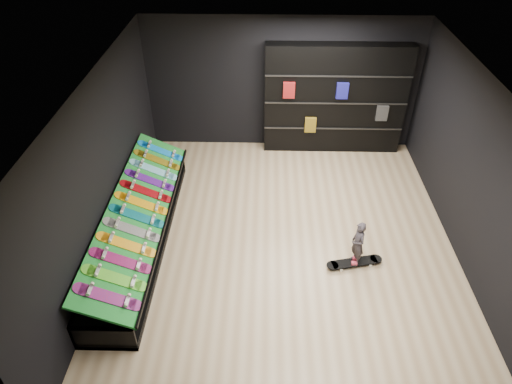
{
  "coord_description": "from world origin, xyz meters",
  "views": [
    {
      "loc": [
        -0.35,
        -5.98,
        5.66
      ],
      "look_at": [
        -0.5,
        0.2,
        1.0
      ],
      "focal_mm": 32.0,
      "sensor_mm": 36.0,
      "label": 1
    }
  ],
  "objects_px": {
    "floor_skateboard": "(354,263)",
    "child": "(356,251)",
    "back_shelving": "(335,100)",
    "display_rack": "(140,231)"
  },
  "relations": [
    {
      "from": "floor_skateboard",
      "to": "child",
      "type": "distance_m",
      "value": 0.3
    },
    {
      "from": "display_rack",
      "to": "floor_skateboard",
      "type": "distance_m",
      "value": 3.77
    },
    {
      "from": "display_rack",
      "to": "floor_skateboard",
      "type": "relative_size",
      "value": 4.59
    },
    {
      "from": "display_rack",
      "to": "child",
      "type": "bearing_deg",
      "value": -7.72
    },
    {
      "from": "child",
      "to": "floor_skateboard",
      "type": "bearing_deg",
      "value": 0.0
    },
    {
      "from": "floor_skateboard",
      "to": "display_rack",
      "type": "bearing_deg",
      "value": 159.51
    },
    {
      "from": "display_rack",
      "to": "floor_skateboard",
      "type": "bearing_deg",
      "value": -7.72
    },
    {
      "from": "display_rack",
      "to": "child",
      "type": "xyz_separation_m",
      "value": [
        3.73,
        -0.51,
        0.09
      ]
    },
    {
      "from": "back_shelving",
      "to": "floor_skateboard",
      "type": "relative_size",
      "value": 3.16
    },
    {
      "from": "back_shelving",
      "to": "floor_skateboard",
      "type": "xyz_separation_m",
      "value": [
        0.02,
        -3.83,
        -1.19
      ]
    }
  ]
}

